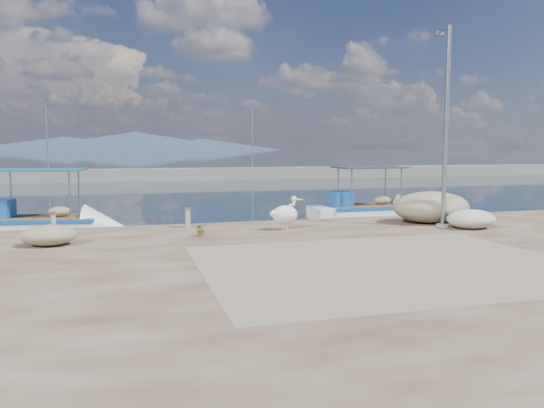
% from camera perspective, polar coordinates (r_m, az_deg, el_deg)
% --- Properties ---
extents(ground, '(1400.00, 1400.00, 0.00)m').
position_cam_1_polar(ground, '(15.64, 3.79, -6.18)').
color(ground, '#162635').
rests_on(ground, ground).
extents(quay, '(44.00, 22.00, 0.50)m').
position_cam_1_polar(quay, '(10.31, 15.20, -11.48)').
color(quay, '#46271E').
rests_on(quay, ground).
extents(quay_patch, '(9.00, 7.00, 0.01)m').
position_cam_1_polar(quay_patch, '(13.24, 12.29, -6.33)').
color(quay_patch, gray).
rests_on(quay_patch, quay).
extents(breakwater, '(120.00, 2.20, 7.50)m').
position_cam_1_polar(breakwater, '(54.71, -10.32, 3.17)').
color(breakwater, gray).
rests_on(breakwater, ground).
extents(mountains, '(370.00, 280.00, 22.00)m').
position_cam_1_polar(mountains, '(664.50, -14.96, 6.45)').
color(mountains, '#28384C').
rests_on(mountains, ground).
extents(boat_left, '(6.27, 2.90, 2.90)m').
position_cam_1_polar(boat_left, '(22.84, -23.74, -2.20)').
color(boat_left, white).
rests_on(boat_left, ground).
extents(boat_right, '(5.92, 2.13, 2.82)m').
position_cam_1_polar(boat_right, '(25.82, 10.25, -0.89)').
color(boat_right, white).
rests_on(boat_right, ground).
extents(pelican, '(1.20, 0.57, 1.17)m').
position_cam_1_polar(pelican, '(18.13, 1.45, -1.09)').
color(pelican, tan).
rests_on(pelican, quay).
extents(lamp_post, '(0.44, 0.96, 7.00)m').
position_cam_1_polar(lamp_post, '(19.70, 18.15, 7.19)').
color(lamp_post, gray).
rests_on(lamp_post, quay).
extents(bollard_near, '(0.24, 0.24, 0.72)m').
position_cam_1_polar(bollard_near, '(18.84, -9.04, -1.38)').
color(bollard_near, gray).
rests_on(bollard_near, quay).
extents(bollard_far, '(0.22, 0.22, 0.66)m').
position_cam_1_polar(bollard_far, '(19.20, -22.45, -1.73)').
color(bollard_far, gray).
rests_on(bollard_far, quay).
extents(potted_plant, '(0.41, 0.36, 0.42)m').
position_cam_1_polar(potted_plant, '(17.11, -7.64, -2.73)').
color(potted_plant, '#33722D').
rests_on(potted_plant, quay).
extents(net_pile_d, '(1.77, 1.33, 0.66)m').
position_cam_1_polar(net_pile_d, '(19.78, 20.62, -1.52)').
color(net_pile_d, beige).
rests_on(net_pile_d, quay).
extents(net_pile_c, '(3.00, 2.14, 1.18)m').
position_cam_1_polar(net_pile_c, '(20.83, 16.74, -0.31)').
color(net_pile_c, tan).
rests_on(net_pile_c, quay).
extents(net_pile_b, '(1.55, 1.20, 0.60)m').
position_cam_1_polar(net_pile_b, '(16.63, -22.91, -3.11)').
color(net_pile_b, tan).
rests_on(net_pile_b, quay).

